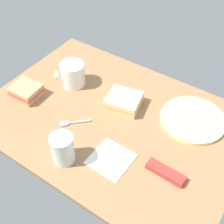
# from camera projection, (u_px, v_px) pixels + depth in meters

# --- Properties ---
(tabletop) EXTENTS (0.90, 0.64, 0.02)m
(tabletop) POSITION_uv_depth(u_px,v_px,m) (112.00, 120.00, 1.07)
(tabletop) COLOR #936D47
(tabletop) RESTS_ON ground
(plate_of_food) EXTENTS (0.23, 0.23, 0.01)m
(plate_of_food) POSITION_uv_depth(u_px,v_px,m) (193.00, 119.00, 1.05)
(plate_of_food) COLOR #EAE58C
(plate_of_food) RESTS_ON tabletop
(coffee_mug_black) EXTENTS (0.11, 0.11, 0.09)m
(coffee_mug_black) POSITION_uv_depth(u_px,v_px,m) (73.00, 74.00, 1.16)
(coffee_mug_black) COLOR white
(coffee_mug_black) RESTS_ON tabletop
(sandwich_main) EXTENTS (0.14, 0.13, 0.04)m
(sandwich_main) POSITION_uv_depth(u_px,v_px,m) (123.00, 101.00, 1.09)
(sandwich_main) COLOR beige
(sandwich_main) RESTS_ON tabletop
(sandwich_side) EXTENTS (0.11, 0.10, 0.04)m
(sandwich_side) POSITION_uv_depth(u_px,v_px,m) (26.00, 91.00, 1.13)
(sandwich_side) COLOR tan
(sandwich_side) RESTS_ON tabletop
(glass_of_milk) EXTENTS (0.07, 0.07, 0.10)m
(glass_of_milk) POSITION_uv_depth(u_px,v_px,m) (63.00, 150.00, 0.91)
(glass_of_milk) COLOR silver
(glass_of_milk) RESTS_ON tabletop
(spoon) EXTENTS (0.09, 0.09, 0.01)m
(spoon) POSITION_uv_depth(u_px,v_px,m) (70.00, 123.00, 1.04)
(spoon) COLOR silver
(spoon) RESTS_ON tabletop
(snack_bar) EXTENTS (0.12, 0.04, 0.02)m
(snack_bar) POSITION_uv_depth(u_px,v_px,m) (166.00, 172.00, 0.89)
(snack_bar) COLOR red
(snack_bar) RESTS_ON tabletop
(paper_napkin) EXTENTS (0.12, 0.12, 0.00)m
(paper_napkin) POSITION_uv_depth(u_px,v_px,m) (111.00, 159.00, 0.93)
(paper_napkin) COLOR white
(paper_napkin) RESTS_ON tabletop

